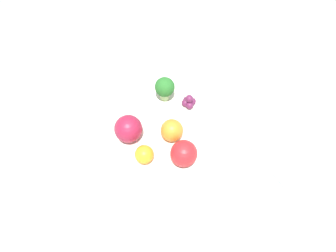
# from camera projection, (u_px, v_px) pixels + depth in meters

# --- Properties ---
(ground_plane) EXTENTS (6.00, 6.00, 0.00)m
(ground_plane) POSITION_uv_depth(u_px,v_px,m) (168.00, 142.00, 0.75)
(ground_plane) COLOR gray
(table_surface) EXTENTS (1.20, 1.20, 0.02)m
(table_surface) POSITION_uv_depth(u_px,v_px,m) (168.00, 139.00, 0.74)
(table_surface) COLOR #B2C6B2
(table_surface) RESTS_ON ground_plane
(bowl) EXTENTS (0.24, 0.24, 0.04)m
(bowl) POSITION_uv_depth(u_px,v_px,m) (168.00, 133.00, 0.72)
(bowl) COLOR silver
(bowl) RESTS_ON table_surface
(broccoli) EXTENTS (0.04, 0.04, 0.06)m
(broccoli) POSITION_uv_depth(u_px,v_px,m) (165.00, 88.00, 0.72)
(broccoli) COLOR #99C17A
(broccoli) RESTS_ON bowl
(apple_red) EXTENTS (0.05, 0.05, 0.05)m
(apple_red) POSITION_uv_depth(u_px,v_px,m) (186.00, 153.00, 0.64)
(apple_red) COLOR red
(apple_red) RESTS_ON bowl
(apple_green) EXTENTS (0.06, 0.06, 0.06)m
(apple_green) POSITION_uv_depth(u_px,v_px,m) (128.00, 129.00, 0.67)
(apple_green) COLOR maroon
(apple_green) RESTS_ON bowl
(orange_front) EXTENTS (0.04, 0.04, 0.04)m
(orange_front) POSITION_uv_depth(u_px,v_px,m) (144.00, 154.00, 0.65)
(orange_front) COLOR orange
(orange_front) RESTS_ON bowl
(orange_back) EXTENTS (0.05, 0.05, 0.05)m
(orange_back) POSITION_uv_depth(u_px,v_px,m) (173.00, 130.00, 0.67)
(orange_back) COLOR orange
(orange_back) RESTS_ON bowl
(grape_cluster) EXTENTS (0.03, 0.03, 0.03)m
(grape_cluster) POSITION_uv_depth(u_px,v_px,m) (189.00, 102.00, 0.73)
(grape_cluster) COLOR #5B1E42
(grape_cluster) RESTS_ON bowl
(napkin) EXTENTS (0.14, 0.17, 0.01)m
(napkin) POSITION_uv_depth(u_px,v_px,m) (291.00, 149.00, 0.71)
(napkin) COLOR silver
(napkin) RESTS_ON table_surface
(spoon) EXTENTS (0.08, 0.03, 0.01)m
(spoon) POSITION_uv_depth(u_px,v_px,m) (171.00, 237.00, 0.61)
(spoon) COLOR silver
(spoon) RESTS_ON table_surface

